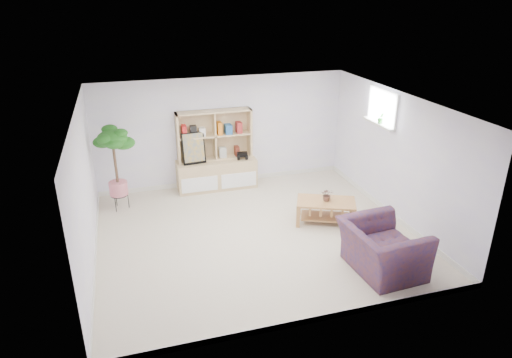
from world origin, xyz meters
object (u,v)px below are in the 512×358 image
object	(u,v)px
storage_unit	(216,151)
armchair	(382,245)
floor_tree	(116,169)
coffee_table	(326,212)

from	to	relation	value
storage_unit	armchair	world-z (taller)	storage_unit
floor_tree	coffee_table	bearing A→B (deg)	-24.78
storage_unit	armchair	xyz separation A→B (m)	(1.77, -3.90, -0.42)
floor_tree	armchair	world-z (taller)	floor_tree
storage_unit	coffee_table	world-z (taller)	storage_unit
coffee_table	armchair	size ratio (longest dim) A/B	0.90
coffee_table	armchair	xyz separation A→B (m)	(0.16, -1.71, 0.22)
armchair	storage_unit	bearing A→B (deg)	20.89
coffee_table	floor_tree	bearing A→B (deg)	178.96
coffee_table	storage_unit	bearing A→B (deg)	150.30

